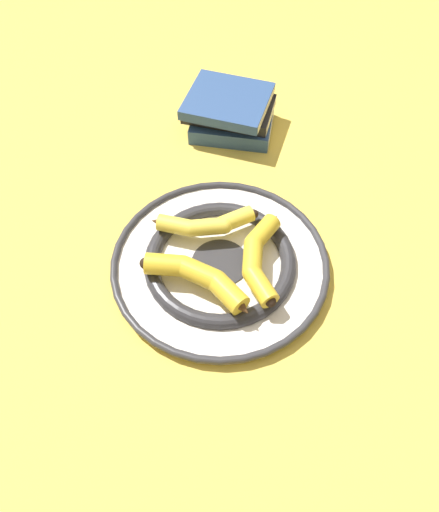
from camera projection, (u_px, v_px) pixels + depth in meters
The scene contains 6 objects.
ground_plane at pixel (217, 273), 0.88m from camera, with size 2.80×2.80×0.00m, color gold.
decorative_bowl at pixel (219, 263), 0.88m from camera, with size 0.38×0.38×0.03m.
banana_a at pixel (259, 256), 0.84m from camera, with size 0.19×0.09×0.03m.
banana_b at pixel (199, 278), 0.81m from camera, with size 0.07×0.21×0.04m.
banana_c at pixel (205, 224), 0.88m from camera, with size 0.11×0.18×0.03m.
book_stack at pixel (231, 113), 1.07m from camera, with size 0.17×0.21×0.08m.
Camera 1 is at (0.45, 0.19, 0.73)m, focal length 35.00 mm.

